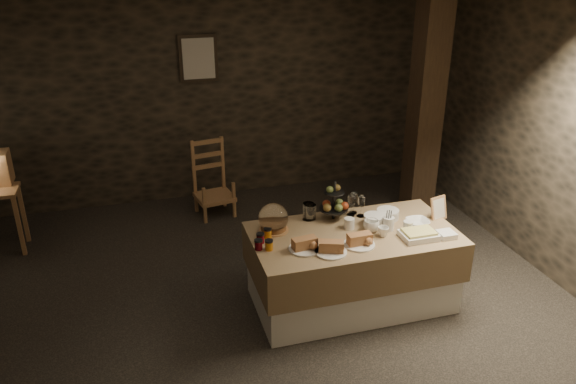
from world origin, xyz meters
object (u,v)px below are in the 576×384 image
object	(u,v)px
chair	(213,182)
timber_column	(425,110)
fruit_stand	(335,204)
buffet_table	(352,263)

from	to	relation	value
chair	timber_column	distance (m)	2.57
chair	fruit_stand	size ratio (longest dim) A/B	1.91
timber_column	buffet_table	bearing A→B (deg)	-134.47
buffet_table	chair	xyz separation A→B (m)	(-0.88, 2.19, -0.01)
timber_column	fruit_stand	world-z (taller)	timber_column
buffet_table	timber_column	xyz separation A→B (m)	(1.40, 1.43, 0.90)
timber_column	fruit_stand	size ratio (longest dim) A/B	7.10
buffet_table	fruit_stand	size ratio (longest dim) A/B	4.83
fruit_stand	buffet_table	bearing A→B (deg)	-77.26
timber_column	fruit_stand	bearing A→B (deg)	-142.54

